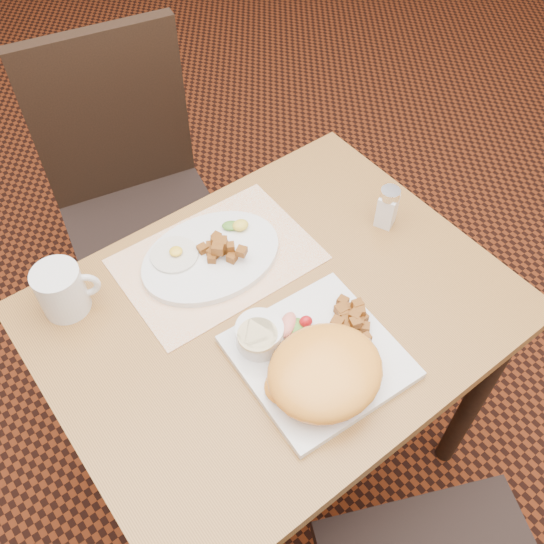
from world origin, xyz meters
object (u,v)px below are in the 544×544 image
(plate_square, at_px, (318,357))
(salt_shaker, at_px, (388,207))
(table, at_px, (276,337))
(plate_oval, at_px, (211,257))
(coffee_mug, at_px, (62,290))
(chair_far, at_px, (135,192))

(plate_square, xyz_separation_m, salt_shaker, (0.34, 0.18, 0.04))
(table, bearing_deg, plate_oval, 100.59)
(plate_oval, height_order, coffee_mug, coffee_mug)
(table, bearing_deg, plate_square, -94.05)
(chair_far, distance_m, plate_oval, 0.55)
(table, height_order, coffee_mug, coffee_mug)
(plate_oval, bearing_deg, salt_shaker, -21.51)
(table, height_order, salt_shaker, salt_shaker)
(table, xyz_separation_m, chair_far, (0.02, 0.68, -0.10))
(chair_far, xyz_separation_m, plate_square, (-0.03, -0.82, 0.22))
(table, height_order, chair_far, chair_far)
(plate_square, height_order, coffee_mug, coffee_mug)
(plate_oval, bearing_deg, coffee_mug, 166.00)
(table, xyz_separation_m, plate_square, (-0.01, -0.14, 0.12))
(table, xyz_separation_m, plate_oval, (-0.03, 0.18, 0.12))
(table, bearing_deg, coffee_mug, 142.03)
(table, distance_m, chair_far, 0.69)
(coffee_mug, bearing_deg, plate_oval, -14.00)
(plate_oval, bearing_deg, table, -79.41)
(chair_far, bearing_deg, salt_shaker, 128.09)
(plate_oval, distance_m, coffee_mug, 0.30)
(chair_far, height_order, coffee_mug, chair_far)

